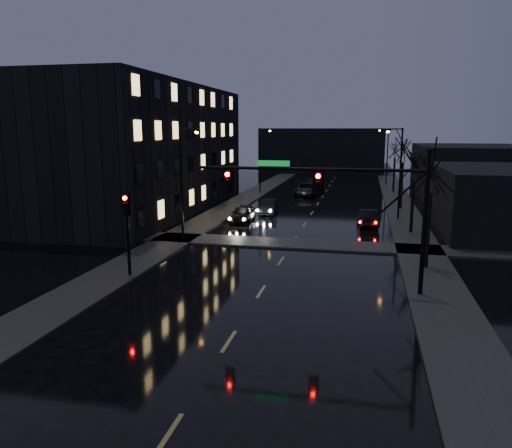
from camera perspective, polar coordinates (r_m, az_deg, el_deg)
The scene contains 23 objects.
ground at distance 17.66m, azimuth -4.91°, elevation -15.81°, with size 160.00×160.00×0.00m, color black.
sidewalk_left at distance 52.37m, azimuth -2.53°, elevation 2.19°, with size 3.00×140.00×0.12m, color #2D2D2B.
sidewalk_right at distance 50.80m, azimuth 16.35°, elevation 1.49°, with size 3.00×140.00×0.12m, color #2D2D2B.
sidewalk_cross at distance 34.79m, azimuth 4.09°, elevation -2.24°, with size 40.00×3.00×0.12m, color #2D2D2B.
apartment_block at distance 49.86m, azimuth -13.12°, elevation 8.35°, with size 12.00×30.00×12.00m, color black.
commercial_right_near at distance 42.78m, azimuth 26.73°, elevation 2.40°, with size 10.00×14.00×5.00m, color black.
commercial_right_far at distance 64.42m, azimuth 23.31°, elevation 5.57°, with size 12.00×18.00×6.00m, color black.
far_block at distance 93.46m, azimuth 7.59°, elevation 8.33°, with size 22.00×10.00×8.00m, color black.
signal_mast at distance 24.26m, azimuth 10.04°, elevation 3.47°, with size 11.11×0.41×7.00m.
signal_pole_left at distance 27.43m, azimuth -14.50°, elevation 0.20°, with size 0.35×0.41×4.53m.
tree_near at distance 29.33m, azimuth 19.53°, elevation 6.91°, with size 3.52×3.52×8.08m.
tree_mid_a at distance 39.28m, azimuth 17.72°, elevation 7.28°, with size 3.30×3.30×7.58m.
tree_mid_b at distance 51.20m, azimuth 16.56°, elevation 8.93°, with size 3.74×3.74×8.59m.
tree_far at distance 65.18m, azimuth 15.66°, elevation 8.80°, with size 3.43×3.43×7.88m.
streetlight_l_near at distance 35.42m, azimuth -8.21°, elevation 5.64°, with size 1.53×0.28×8.00m.
streetlight_l_far at distance 61.39m, azimuth 0.67°, elevation 7.89°, with size 1.53×0.28×8.00m.
streetlight_r_mid at distance 45.25m, azimuth 15.92°, elevation 6.44°, with size 1.53×0.28×8.00m.
streetlight_r_far at distance 73.17m, azimuth 14.62°, elevation 8.02°, with size 1.53×0.28×8.00m.
oncoming_car_a at distance 42.93m, azimuth -1.50°, elevation 1.21°, with size 1.75×4.35×1.48m, color black.
oncoming_car_b at distance 47.15m, azimuth 1.42°, elevation 1.99°, with size 1.42×4.08×1.34m, color black.
oncoming_car_c at distance 60.21m, azimuth 5.81°, elevation 3.97°, with size 2.60×5.64×1.57m, color black.
oncoming_car_d at distance 64.92m, azimuth 6.42°, elevation 4.43°, with size 2.13×5.24×1.52m, color black.
lead_car at distance 42.17m, azimuth 12.65°, elevation 0.73°, with size 1.49×4.28×1.41m, color black.
Camera 1 is at (4.77, -15.05, 7.90)m, focal length 35.00 mm.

